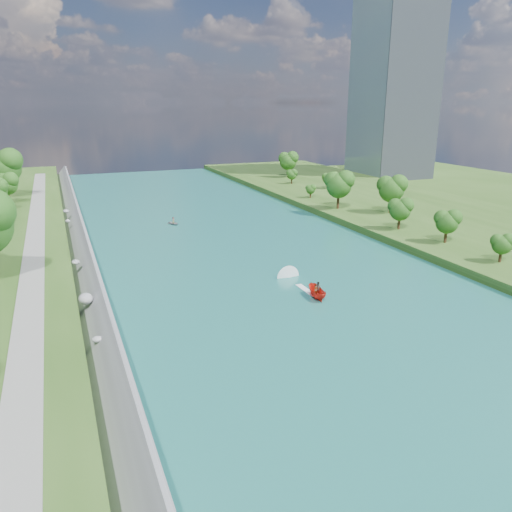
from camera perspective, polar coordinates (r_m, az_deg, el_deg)
name	(u,v)px	position (r m, az deg, el deg)	size (l,w,h in m)	color
ground	(302,304)	(65.95, 5.32, -5.46)	(260.00, 260.00, 0.00)	#2D5119
river_water	(248,261)	(83.10, -0.97, -0.53)	(55.00, 240.00, 0.10)	#1B675F
berm_east	(476,230)	(110.11, 23.87, 2.78)	(44.00, 240.00, 1.50)	#2D5119
riprap_bank	(84,270)	(77.05, -19.06, -1.56)	(3.86, 236.00, 4.26)	slate
riverside_path	(33,263)	(77.17, -24.12, -0.74)	(3.00, 200.00, 0.10)	gray
office_tower	(394,88)	(185.72, 15.45, 18.00)	(22.00, 22.00, 60.00)	gray
trees_east	(371,193)	(115.86, 13.00, 7.04)	(17.42, 143.04, 10.41)	#175316
motorboat	(312,289)	(68.73, 6.42, -3.80)	(3.60, 19.05, 2.02)	red
raft	(173,223)	(109.22, -9.41, 3.77)	(3.18, 3.65, 1.59)	gray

